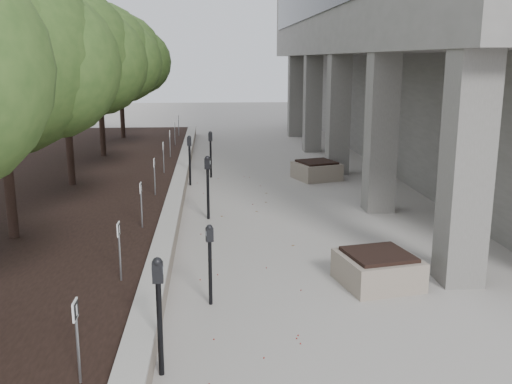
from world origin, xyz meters
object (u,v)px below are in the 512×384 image
parking_meter_3 (208,188)px  planter_front (378,268)px  crabapple_tree_2 (1,98)px  planter_back (317,170)px  parking_meter_2 (210,265)px  parking_meter_5 (211,154)px  parking_meter_4 (190,161)px  parking_meter_1 (160,317)px  crabapple_tree_4 (99,80)px  crabapple_tree_5 (120,76)px  crabapple_tree_3 (65,86)px

parking_meter_3 → planter_front: bearing=-43.0°
crabapple_tree_2 → planter_back: 10.61m
parking_meter_2 → parking_meter_5: 10.27m
parking_meter_4 → parking_meter_3: bearing=-80.1°
parking_meter_1 → parking_meter_5: parking_meter_5 is taller
parking_meter_2 → parking_meter_5: size_ratio=0.86×
parking_meter_2 → planter_back: (3.48, 9.74, -0.36)m
parking_meter_5 → planter_back: 3.52m
parking_meter_3 → planter_front: parking_meter_3 is taller
parking_meter_1 → parking_meter_4: 11.18m
crabapple_tree_4 → parking_meter_2: 13.43m
parking_meter_4 → parking_meter_5: size_ratio=1.01×
crabapple_tree_5 → parking_meter_1: 20.11m
planter_front → parking_meter_3: bearing=123.2°
parking_meter_3 → parking_meter_5: bearing=103.0°
crabapple_tree_5 → parking_meter_2: crabapple_tree_5 is taller
parking_meter_3 → planter_front: size_ratio=1.27×
crabapple_tree_4 → parking_meter_1: bearing=-77.5°
crabapple_tree_5 → parking_meter_5: bearing=-62.1°
parking_meter_5 → parking_meter_4: bearing=-115.5°
parking_meter_4 → parking_meter_5: bearing=62.7°
crabapple_tree_3 → planter_front: (6.76, -7.00, -2.83)m
parking_meter_1 → planter_front: parking_meter_1 is taller
crabapple_tree_4 → parking_meter_4: crabapple_tree_4 is taller
crabapple_tree_3 → parking_meter_4: size_ratio=3.49×
crabapple_tree_4 → planter_front: (6.76, -12.00, -2.83)m
parking_meter_1 → parking_meter_3: parking_meter_3 is taller
parking_meter_4 → planter_back: parking_meter_4 is taller
crabapple_tree_3 → parking_meter_5: crabapple_tree_3 is taller
parking_meter_2 → parking_meter_4: parking_meter_4 is taller
crabapple_tree_2 → planter_front: crabapple_tree_2 is taller
crabapple_tree_5 → parking_meter_2: (3.86, -17.62, -2.46)m
crabapple_tree_2 → parking_meter_4: (3.25, 6.48, -2.34)m
crabapple_tree_2 → parking_meter_1: bearing=-55.4°
crabapple_tree_3 → planter_back: bearing=16.1°
parking_meter_2 → parking_meter_4: 9.12m
parking_meter_1 → planter_front: 4.46m
crabapple_tree_2 → parking_meter_5: crabapple_tree_2 is taller
crabapple_tree_2 → parking_meter_5: size_ratio=3.52×
crabapple_tree_3 → crabapple_tree_5: size_ratio=1.00×
crabapple_tree_3 → parking_meter_3: crabapple_tree_3 is taller
crabapple_tree_5 → planter_front: 18.51m
crabapple_tree_5 → crabapple_tree_3: bearing=-90.0°
crabapple_tree_3 → parking_meter_2: crabapple_tree_3 is taller
crabapple_tree_5 → planter_front: bearing=-68.3°
crabapple_tree_3 → parking_meter_2: bearing=-63.1°
parking_meter_5 → planter_back: size_ratio=1.20×
crabapple_tree_4 → parking_meter_2: size_ratio=4.09×
crabapple_tree_3 → planter_back: crabapple_tree_3 is taller
parking_meter_3 → crabapple_tree_3: bearing=160.7°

